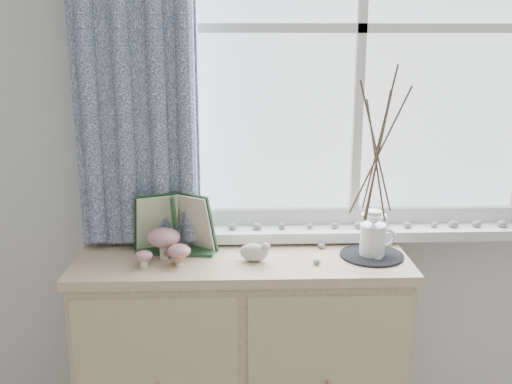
% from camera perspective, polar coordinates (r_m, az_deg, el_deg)
% --- Properties ---
extents(sideboard, '(1.20, 0.45, 0.85)m').
position_cam_1_polar(sideboard, '(2.27, -1.36, -16.43)').
color(sideboard, beige).
rests_on(sideboard, ground).
extents(botanical_book, '(0.34, 0.17, 0.23)m').
position_cam_1_polar(botanical_book, '(2.07, -8.16, -3.25)').
color(botanical_book, '#214427').
rests_on(botanical_book, sideboard).
extents(toadstool_cluster, '(0.19, 0.17, 0.11)m').
position_cam_1_polar(toadstool_cluster, '(2.03, -9.10, -5.08)').
color(toadstool_cluster, white).
rests_on(toadstool_cluster, sideboard).
extents(wooden_eggs, '(0.09, 0.11, 0.06)m').
position_cam_1_polar(wooden_eggs, '(2.04, -8.29, -6.25)').
color(wooden_eggs, tan).
rests_on(wooden_eggs, sideboard).
extents(songbird_figurine, '(0.15, 0.10, 0.07)m').
position_cam_1_polar(songbird_figurine, '(2.02, -0.20, -5.96)').
color(songbird_figurine, beige).
rests_on(songbird_figurine, sideboard).
extents(crocheted_doily, '(0.23, 0.23, 0.01)m').
position_cam_1_polar(crocheted_doily, '(2.11, 11.50, -6.21)').
color(crocheted_doily, black).
rests_on(crocheted_doily, sideboard).
extents(twig_pitcher, '(0.29, 0.29, 0.69)m').
position_cam_1_polar(twig_pitcher, '(2.01, 12.07, 4.33)').
color(twig_pitcher, white).
rests_on(twig_pitcher, crocheted_doily).
extents(sideboard_pebbles, '(0.25, 0.18, 0.02)m').
position_cam_1_polar(sideboard_pebbles, '(2.08, 8.25, -6.29)').
color(sideboard_pebbles, gray).
rests_on(sideboard_pebbles, sideboard).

